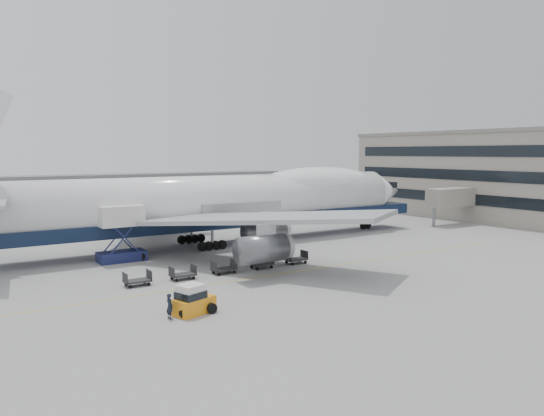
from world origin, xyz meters
TOP-DOWN VIEW (x-y plane):
  - ground at (0.00, 0.00)m, footprint 260.00×260.00m
  - apron_line at (0.00, -6.00)m, footprint 60.00×0.15m
  - terminal at (51.92, 0.04)m, footprint 24.20×70.40m
  - hangar at (-10.00, 70.00)m, footprint 110.00×8.00m
  - airliner at (0.64, 12.00)m, footprint 67.00×55.30m
  - catering_truck at (-14.26, 8.52)m, footprint 5.05×3.56m
  - baggage_tug at (-15.81, -13.08)m, footprint 3.40×2.49m
  - ground_worker at (-17.68, -13.24)m, footprint 0.53×0.72m
  - traffic_cone at (-12.95, -9.46)m, footprint 0.38×0.38m
  - dolly_0 at (-16.45, -2.87)m, footprint 2.30×1.35m
  - dolly_1 at (-12.11, -2.87)m, footprint 2.30×1.35m
  - dolly_2 at (-7.76, -2.87)m, footprint 2.30×1.35m
  - dolly_3 at (-3.41, -2.87)m, footprint 2.30×1.35m
  - dolly_4 at (0.93, -2.87)m, footprint 2.30×1.35m

SIDE VIEW (x-z plane):
  - ground at x=0.00m, z-range 0.00..0.00m
  - apron_line at x=0.00m, z-range 0.00..0.01m
  - traffic_cone at x=-12.95m, z-range -0.01..0.54m
  - dolly_0 at x=-16.45m, z-range -0.12..1.18m
  - dolly_1 at x=-12.11m, z-range -0.12..1.18m
  - dolly_2 at x=-7.76m, z-range -0.12..1.18m
  - dolly_3 at x=-3.41m, z-range -0.12..1.18m
  - dolly_4 at x=0.93m, z-range -0.12..1.18m
  - ground_worker at x=-17.68m, z-range 0.00..1.84m
  - baggage_tug at x=-15.81m, z-range -0.12..2.10m
  - catering_truck at x=-14.26m, z-range 0.39..6.50m
  - hangar at x=-10.00m, z-range 0.00..7.00m
  - airliner at x=0.64m, z-range -4.37..15.61m
  - terminal at x=51.92m, z-range -0.01..15.59m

